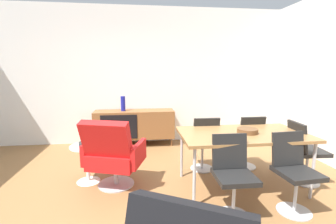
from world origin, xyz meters
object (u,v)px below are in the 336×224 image
at_px(lounge_chair_red, 113,153).
at_px(fruit_bowl, 86,143).
at_px(dining_chair_front_left, 233,173).
at_px(wooden_bowl_on_table, 247,131).
at_px(dining_chair_front_right, 294,169).
at_px(dining_table, 242,136).
at_px(dining_chair_back_right, 248,139).
at_px(side_table_round, 87,159).
at_px(sideboard, 135,124).
at_px(vase_cobalt, 123,104).
at_px(dining_chair_far_end, 304,150).
at_px(dining_chair_back_left, 204,141).

xyz_separation_m(lounge_chair_red, fruit_bowl, (-0.37, 0.21, 0.09)).
bearing_deg(dining_chair_front_left, fruit_bowl, 150.35).
xyz_separation_m(wooden_bowl_on_table, dining_chair_front_right, (0.29, -0.54, -0.30)).
distance_m(dining_table, dining_chair_front_right, 0.70).
relative_size(dining_table, dining_chair_back_right, 1.87).
relative_size(dining_table, dining_chair_front_left, 1.87).
bearing_deg(side_table_round, dining_chair_front_right, -21.97).
relative_size(sideboard, vase_cobalt, 5.41).
distance_m(wooden_bowl_on_table, dining_chair_far_end, 0.89).
xyz_separation_m(dining_chair_back_right, side_table_round, (-2.39, -0.16, -0.15)).
bearing_deg(vase_cobalt, dining_chair_far_end, -37.91).
bearing_deg(side_table_round, dining_chair_back_right, 3.78).
distance_m(dining_chair_front_left, side_table_round, 1.95).
relative_size(dining_chair_front_right, dining_chair_far_end, 1.00).
bearing_deg(dining_chair_back_right, dining_chair_far_end, -45.91).
distance_m(dining_table, dining_chair_far_end, 0.92).
height_order(dining_table, dining_chair_front_right, dining_chair_front_right).
distance_m(dining_table, dining_chair_back_right, 0.70).
distance_m(wooden_bowl_on_table, dining_chair_front_left, 0.73).
height_order(lounge_chair_red, fruit_bowl, lounge_chair_red).
bearing_deg(dining_chair_front_right, lounge_chair_red, 159.49).
xyz_separation_m(dining_table, dining_chair_front_right, (0.35, -0.56, -0.23)).
bearing_deg(dining_chair_back_left, dining_chair_back_right, 0.00).
xyz_separation_m(dining_chair_back_left, fruit_bowl, (-1.69, -0.16, 0.09)).
distance_m(dining_chair_far_end, lounge_chair_red, 2.56).
bearing_deg(sideboard, dining_chair_front_right, -55.18).
bearing_deg(wooden_bowl_on_table, dining_chair_back_left, 124.69).
bearing_deg(fruit_bowl, dining_chair_far_end, -7.74).
bearing_deg(lounge_chair_red, wooden_bowl_on_table, -7.15).
distance_m(vase_cobalt, dining_chair_front_left, 2.86).
distance_m(lounge_chair_red, fruit_bowl, 0.44).
height_order(sideboard, lounge_chair_red, lounge_chair_red).
bearing_deg(side_table_round, dining_chair_back_left, 5.34).
distance_m(dining_chair_back_right, lounge_chair_red, 2.05).
height_order(dining_chair_front_right, dining_chair_back_right, same).
xyz_separation_m(dining_table, lounge_chair_red, (-1.66, 0.19, -0.23)).
xyz_separation_m(sideboard, fruit_bowl, (-0.63, -1.56, 0.12)).
height_order(dining_chair_far_end, lounge_chair_red, lounge_chair_red).
xyz_separation_m(dining_table, dining_chair_front_left, (-0.35, -0.56, -0.23)).
distance_m(dining_table, lounge_chair_red, 1.69).
height_order(vase_cobalt, fruit_bowl, vase_cobalt).
distance_m(sideboard, dining_chair_front_right, 3.07).
bearing_deg(dining_table, wooden_bowl_on_table, -23.32).
bearing_deg(vase_cobalt, side_table_round, -104.51).
distance_m(sideboard, dining_chair_back_left, 1.76).
relative_size(dining_chair_back_left, dining_chair_back_right, 1.00).
xyz_separation_m(sideboard, dining_table, (1.41, -1.96, 0.26)).
bearing_deg(sideboard, vase_cobalt, 179.51).
bearing_deg(dining_chair_front_left, dining_chair_back_left, 90.07).
relative_size(sideboard, dining_chair_back_left, 1.87).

